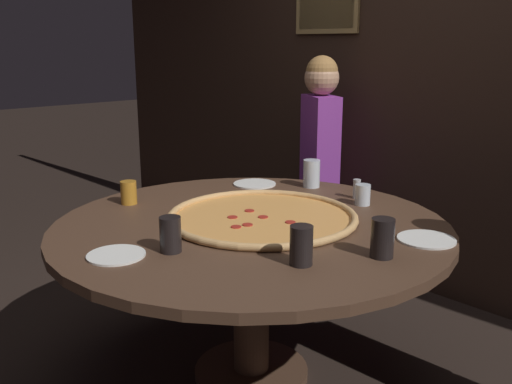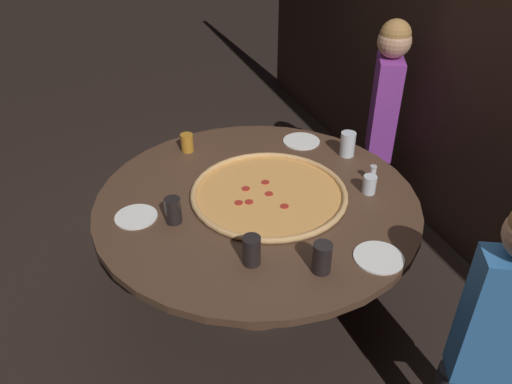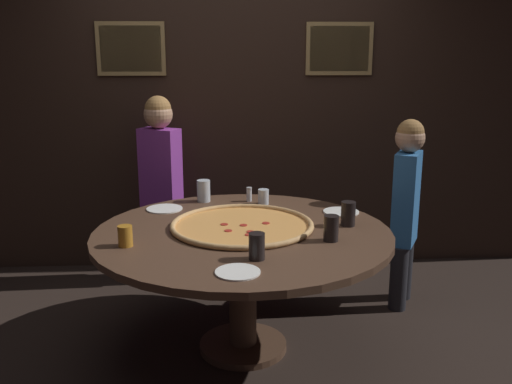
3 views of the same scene
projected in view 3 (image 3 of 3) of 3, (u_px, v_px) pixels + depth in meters
ground_plane at (243, 348)px, 3.43m from camera, size 24.00×24.00×0.00m
back_wall at (236, 107)px, 4.52m from camera, size 6.40×0.08×2.60m
dining_table at (243, 250)px, 3.27m from camera, size 1.70×1.70×0.74m
giant_pizza at (243, 225)px, 3.31m from camera, size 0.84×0.84×0.03m
drink_cup_near_left at (204, 191)px, 3.86m from camera, size 0.09×0.09×0.15m
drink_cup_near_right at (263, 197)px, 3.80m from camera, size 0.07×0.07×0.10m
drink_cup_beside_pizza at (125, 236)px, 2.98m from camera, size 0.08×0.08×0.11m
drink_cup_far_right at (257, 246)px, 2.79m from camera, size 0.08×0.08×0.13m
drink_cup_far_left at (348, 214)px, 3.33m from camera, size 0.08×0.08×0.14m
drink_cup_centre_back at (331, 228)px, 3.06m from camera, size 0.08×0.08×0.14m
white_plate_far_back at (238, 272)px, 2.64m from camera, size 0.21×0.21×0.01m
white_plate_beside_cup at (341, 212)px, 3.62m from camera, size 0.23×0.23×0.01m
white_plate_left_side at (165, 209)px, 3.68m from camera, size 0.23×0.23×0.01m
condiment_shaker at (249, 194)px, 3.87m from camera, size 0.04×0.04×0.10m
diner_far_right at (161, 178)px, 4.29m from camera, size 0.37×0.28×1.42m
diner_side_left at (406, 202)px, 3.86m from camera, size 0.25×0.34×1.30m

